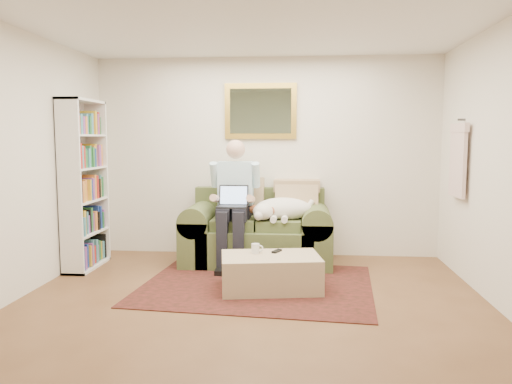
# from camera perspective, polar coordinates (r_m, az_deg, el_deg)

# --- Properties ---
(room_shell) EXTENTS (4.51, 5.00, 2.61)m
(room_shell) POSITION_cam_1_polar(r_m,az_deg,el_deg) (4.47, -0.80, 2.99)
(room_shell) COLOR brown
(room_shell) RESTS_ON ground
(rug) EXTENTS (2.53, 2.10, 0.01)m
(rug) POSITION_cam_1_polar(r_m,az_deg,el_deg) (5.36, 0.13, -10.56)
(rug) COLOR black
(rug) RESTS_ON room_shell
(sofa) EXTENTS (1.82, 0.92, 1.09)m
(sofa) POSITION_cam_1_polar(r_m,az_deg,el_deg) (6.23, 0.16, -5.25)
(sofa) COLOR #566535
(sofa) RESTS_ON room_shell
(seated_man) EXTENTS (0.60, 0.86, 1.53)m
(seated_man) POSITION_cam_1_polar(r_m,az_deg,el_deg) (6.03, -2.56, -1.31)
(seated_man) COLOR #8CC9D8
(seated_man) RESTS_ON sofa
(laptop) EXTENTS (0.35, 0.28, 0.26)m
(laptop) POSITION_cam_1_polar(r_m,az_deg,el_deg) (5.95, -2.65, -1.04)
(laptop) COLOR black
(laptop) RESTS_ON seated_man
(sleeping_dog) EXTENTS (0.75, 0.47, 0.28)m
(sleeping_dog) POSITION_cam_1_polar(r_m,az_deg,el_deg) (6.06, 3.16, -1.94)
(sleeping_dog) COLOR white
(sleeping_dog) RESTS_ON sofa
(ottoman) EXTENTS (1.08, 0.78, 0.36)m
(ottoman) POSITION_cam_1_polar(r_m,az_deg,el_deg) (5.16, 1.67, -9.19)
(ottoman) COLOR tan
(ottoman) RESTS_ON room_shell
(coffee_mug) EXTENTS (0.08, 0.08, 0.10)m
(coffee_mug) POSITION_cam_1_polar(r_m,az_deg,el_deg) (5.20, -0.07, -6.47)
(coffee_mug) COLOR white
(coffee_mug) RESTS_ON ottoman
(tv_remote) EXTENTS (0.11, 0.16, 0.02)m
(tv_remote) POSITION_cam_1_polar(r_m,az_deg,el_deg) (5.27, 2.39, -6.76)
(tv_remote) COLOR black
(tv_remote) RESTS_ON ottoman
(bookshelf) EXTENTS (0.28, 0.80, 2.00)m
(bookshelf) POSITION_cam_1_polar(r_m,az_deg,el_deg) (6.26, -19.06, 0.80)
(bookshelf) COLOR white
(bookshelf) RESTS_ON room_shell
(wall_mirror) EXTENTS (0.94, 0.04, 0.72)m
(wall_mirror) POSITION_cam_1_polar(r_m,az_deg,el_deg) (6.58, 0.52, 9.23)
(wall_mirror) COLOR gold
(wall_mirror) RESTS_ON room_shell
(hanging_shirt) EXTENTS (0.06, 0.52, 0.90)m
(hanging_shirt) POSITION_cam_1_polar(r_m,az_deg,el_deg) (5.94, 22.10, 3.81)
(hanging_shirt) COLOR beige
(hanging_shirt) RESTS_ON room_shell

